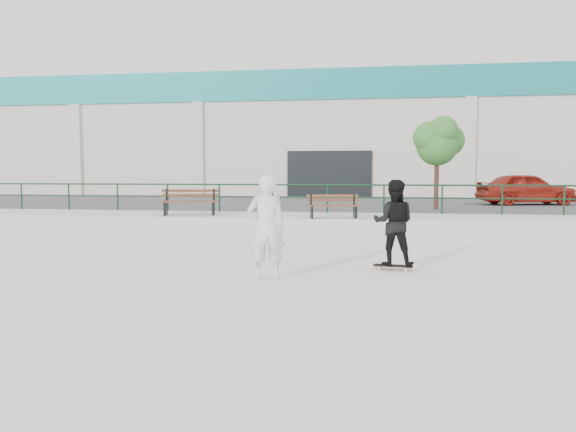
% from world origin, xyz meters
% --- Properties ---
extents(ground, '(120.00, 120.00, 0.00)m').
position_xyz_m(ground, '(0.00, 0.00, 0.00)').
color(ground, white).
rests_on(ground, ground).
extents(ledge, '(30.00, 3.00, 0.50)m').
position_xyz_m(ledge, '(0.00, 9.50, 0.25)').
color(ledge, '#B8B3A8').
rests_on(ledge, ground).
extents(parking_strip, '(60.00, 14.00, 0.50)m').
position_xyz_m(parking_strip, '(0.00, 18.00, 0.25)').
color(parking_strip, '#3C3C3C').
rests_on(parking_strip, ground).
extents(railing, '(28.00, 0.06, 1.03)m').
position_xyz_m(railing, '(-0.00, 10.80, 1.24)').
color(railing, '#133520').
rests_on(railing, ledge).
extents(commercial_building, '(44.20, 16.33, 8.00)m').
position_xyz_m(commercial_building, '(-0.00, 31.99, 4.58)').
color(commercial_building, beige).
rests_on(commercial_building, ground).
extents(bench_left, '(2.00, 0.95, 0.89)m').
position_xyz_m(bench_left, '(-3.53, 9.00, 0.94)').
color(bench_left, '#522E1C').
rests_on(bench_left, ledge).
extents(bench_right, '(1.72, 0.81, 0.77)m').
position_xyz_m(bench_right, '(1.39, 8.46, 0.88)').
color(bench_right, '#522E1C').
rests_on(bench_right, ledge).
extents(tree, '(2.02, 1.79, 3.59)m').
position_xyz_m(tree, '(5.08, 13.24, 3.19)').
color(tree, '#482D24').
rests_on(tree, parking_strip).
extents(red_car, '(4.45, 2.52, 1.43)m').
position_xyz_m(red_car, '(9.34, 17.04, 1.21)').
color(red_car, maroon).
rests_on(red_car, parking_strip).
extents(skateboard, '(0.80, 0.31, 0.09)m').
position_xyz_m(skateboard, '(3.06, 2.09, 0.07)').
color(skateboard, black).
rests_on(skateboard, ground).
extents(standing_skater, '(0.89, 0.72, 1.72)m').
position_xyz_m(standing_skater, '(3.06, 2.09, 0.95)').
color(standing_skater, black).
rests_on(standing_skater, skateboard).
extents(seated_skater, '(0.78, 0.60, 1.92)m').
position_xyz_m(seated_skater, '(0.74, 0.70, 0.96)').
color(seated_skater, white).
rests_on(seated_skater, ground).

